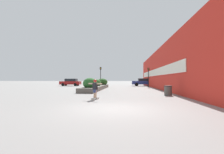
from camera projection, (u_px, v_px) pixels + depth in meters
ground_plane at (115, 109)px, 7.94m from camera, size 300.00×300.00×0.00m
building_wall_right at (162, 69)px, 23.21m from camera, size 0.67×43.63×5.62m
planter_box at (97, 85)px, 23.89m from camera, size 1.77×14.18×1.51m
skateboard at (95, 98)px, 11.71m from camera, size 0.49×0.66×0.09m
skateboarder at (95, 87)px, 11.72m from camera, size 1.05×0.64×1.25m
trash_bin at (168, 91)px, 14.49m from camera, size 0.65×0.65×0.82m
car_leftmost at (144, 82)px, 36.04m from camera, size 4.80×1.98×1.56m
car_center_left at (71, 82)px, 36.79m from camera, size 4.24×2.00×1.51m
traffic_light_left at (101, 73)px, 31.00m from camera, size 0.28×0.30×3.56m
traffic_light_right at (148, 74)px, 30.22m from camera, size 0.28×0.30×3.38m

